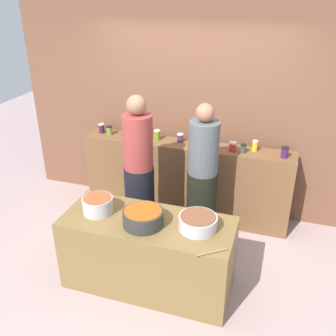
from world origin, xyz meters
The scene contains 20 objects.
ground centered at (0.00, 0.00, 0.00)m, with size 12.00×12.00×0.00m, color #AA8F8D.
storefront_wall centered at (0.00, 1.45, 1.50)m, with size 4.80×0.12×3.00m, color brown.
display_shelf centered at (0.00, 1.10, 0.52)m, with size 2.70×0.36×1.04m, color brown.
prep_table centered at (0.00, -0.30, 0.39)m, with size 1.70×0.70×0.78m, color brown.
preserve_jar_0 centered at (-1.19, 1.13, 1.10)m, with size 0.08×0.08×0.13m.
preserve_jar_1 centered at (-1.06, 1.10, 1.09)m, with size 0.08×0.08×0.12m.
preserve_jar_2 centered at (-0.80, 1.05, 1.11)m, with size 0.07×0.07×0.14m.
preserve_jar_3 centered at (-0.70, 1.15, 1.10)m, with size 0.09×0.09×0.13m.
preserve_jar_4 centered at (-0.40, 1.12, 1.10)m, with size 0.08×0.08×0.13m.
preserve_jar_5 centered at (-0.10, 1.15, 1.09)m, with size 0.08×0.08×0.11m.
preserve_jar_6 centered at (0.59, 1.05, 1.10)m, with size 0.08×0.08×0.12m.
preserve_jar_7 centered at (0.72, 1.06, 1.09)m, with size 0.07×0.07×0.10m.
preserve_jar_8 centered at (0.84, 1.14, 1.10)m, with size 0.07×0.07×0.13m.
preserve_jar_9 centered at (1.19, 1.06, 1.10)m, with size 0.08×0.08×0.13m.
cooking_pot_left centered at (-0.53, -0.30, 0.86)m, with size 0.31×0.31×0.17m.
cooking_pot_center centered at (-0.02, -0.37, 0.86)m, with size 0.39×0.39×0.16m.
cooking_pot_right centered at (0.50, -0.28, 0.85)m, with size 0.36×0.36×0.14m.
wooden_spoon centered at (0.70, -0.59, 0.79)m, with size 0.02×0.02×0.30m, color #9E703D.
cook_with_tongs centered at (-0.35, 0.36, 0.84)m, with size 0.34×0.34×1.83m.
cook_in_cap centered at (0.35, 0.53, 0.80)m, with size 0.35×0.35×1.76m.
Camera 1 is at (1.14, -3.18, 2.87)m, focal length 40.61 mm.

